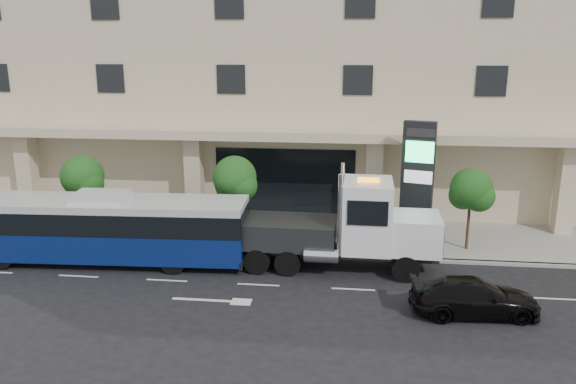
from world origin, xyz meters
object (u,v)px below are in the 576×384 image
(black_sedan, at_px, (474,297))
(city_bus, at_px, (103,227))
(tow_truck, at_px, (346,229))
(signage_pylon, at_px, (417,183))

(black_sedan, bearing_deg, city_bus, 73.36)
(tow_truck, distance_m, black_sedan, 6.36)
(city_bus, height_order, tow_truck, tow_truck)
(black_sedan, bearing_deg, signage_pylon, 7.09)
(city_bus, relative_size, black_sedan, 2.79)
(city_bus, relative_size, signage_pylon, 2.16)
(tow_truck, bearing_deg, city_bus, -176.41)
(tow_truck, relative_size, black_sedan, 2.14)
(black_sedan, bearing_deg, tow_truck, 46.73)
(tow_truck, height_order, signage_pylon, signage_pylon)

